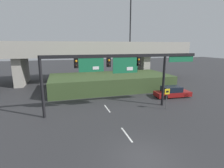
% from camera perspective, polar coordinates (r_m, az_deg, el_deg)
% --- Properties ---
extents(ground_plane, '(160.00, 160.00, 0.00)m').
position_cam_1_polar(ground_plane, '(12.06, 10.16, -22.35)').
color(ground_plane, '#2D2D30').
extents(lane_markings, '(0.14, 20.46, 0.01)m').
position_cam_1_polar(lane_markings, '(22.33, -3.53, -5.41)').
color(lane_markings, silver).
rests_on(lane_markings, ground).
extents(signal_gantry, '(16.90, 0.44, 5.98)m').
position_cam_1_polar(signal_gantry, '(18.14, 2.62, 6.25)').
color(signal_gantry, black).
rests_on(signal_gantry, ground).
extents(speed_limit_sign, '(0.60, 0.11, 2.37)m').
position_cam_1_polar(speed_limit_sign, '(19.77, 17.47, -3.68)').
color(speed_limit_sign, '#4C4C4C').
rests_on(speed_limit_sign, ground).
extents(highway_light_pole_near, '(0.70, 0.36, 17.81)m').
position_cam_1_polar(highway_light_pole_near, '(33.92, 5.95, 16.52)').
color(highway_light_pole_near, black).
rests_on(highway_light_pole_near, ground).
extents(overpass_bridge, '(40.91, 9.08, 7.52)m').
position_cam_1_polar(overpass_bridge, '(34.94, -8.72, 9.55)').
color(overpass_bridge, '#A39E93').
rests_on(overpass_bridge, ground).
extents(grass_embankment, '(18.71, 8.41, 2.27)m').
position_cam_1_polar(grass_embankment, '(28.03, -0.46, 0.70)').
color(grass_embankment, '#384C28').
rests_on(grass_embankment, ground).
extents(parked_sedan_near_right, '(4.90, 2.17, 1.46)m').
position_cam_1_polar(parked_sedan_near_right, '(25.03, 19.03, -2.52)').
color(parked_sedan_near_right, maroon).
rests_on(parked_sedan_near_right, ground).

